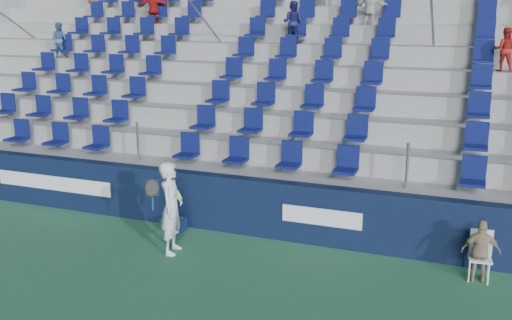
% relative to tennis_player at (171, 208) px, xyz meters
% --- Properties ---
extents(ground, '(70.00, 70.00, 0.00)m').
position_rel_tennis_player_xyz_m(ground, '(1.11, -1.71, -0.90)').
color(ground, '#2D6A43').
rests_on(ground, ground).
extents(sponsor_wall, '(24.00, 0.32, 1.20)m').
position_rel_tennis_player_xyz_m(sponsor_wall, '(1.11, 1.44, -0.30)').
color(sponsor_wall, '#0D1732').
rests_on(sponsor_wall, ground).
extents(grandstand, '(24.00, 8.17, 6.63)m').
position_rel_tennis_player_xyz_m(grandstand, '(1.11, 6.53, 1.24)').
color(grandstand, '#979792').
rests_on(grandstand, ground).
extents(tennis_player, '(0.69, 0.72, 1.79)m').
position_rel_tennis_player_xyz_m(tennis_player, '(0.00, 0.00, 0.00)').
color(tennis_player, silver).
rests_on(tennis_player, ground).
extents(line_judge_chair, '(0.41, 0.42, 0.86)m').
position_rel_tennis_player_xyz_m(line_judge_chair, '(5.53, 0.93, -0.41)').
color(line_judge_chair, white).
rests_on(line_judge_chair, ground).
extents(line_judge, '(0.68, 0.38, 1.10)m').
position_rel_tennis_player_xyz_m(line_judge, '(5.53, 0.79, -0.35)').
color(line_judge, tan).
rests_on(line_judge, ground).
extents(ball_bin, '(0.54, 0.39, 0.28)m').
position_rel_tennis_player_xyz_m(ball_bin, '(-0.56, 1.04, -0.75)').
color(ball_bin, '#101C3C').
rests_on(ball_bin, ground).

